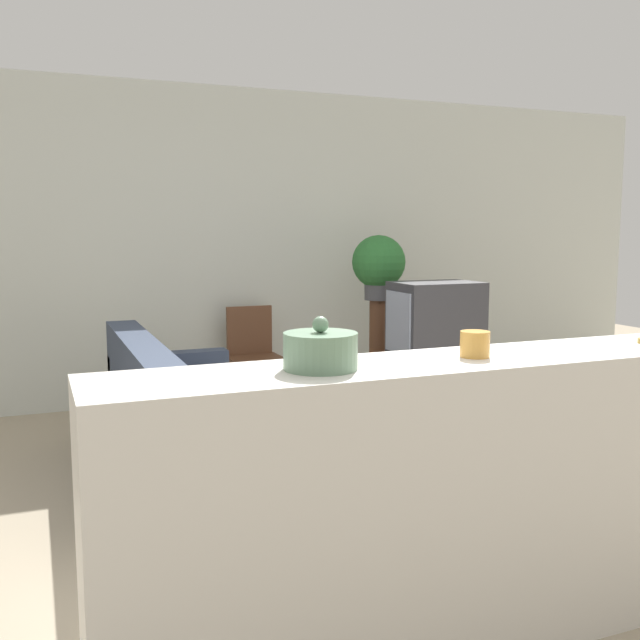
# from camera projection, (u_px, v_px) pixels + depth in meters

# --- Properties ---
(ground_plane) EXTENTS (14.00, 14.00, 0.00)m
(ground_plane) POSITION_uv_depth(u_px,v_px,m) (410.00, 560.00, 3.23)
(ground_plane) COLOR tan
(wall_back) EXTENTS (9.00, 0.06, 2.70)m
(wall_back) POSITION_uv_depth(u_px,v_px,m) (220.00, 245.00, 6.21)
(wall_back) COLOR silver
(wall_back) RESTS_ON ground_plane
(couch) EXTENTS (0.84, 1.98, 0.85)m
(couch) POSITION_uv_depth(u_px,v_px,m) (190.00, 428.00, 4.29)
(couch) COLOR #384256
(couch) RESTS_ON ground_plane
(tv_stand) EXTENTS (0.79, 0.48, 0.50)m
(tv_stand) POSITION_uv_depth(u_px,v_px,m) (434.00, 389.00, 5.55)
(tv_stand) COLOR brown
(tv_stand) RESTS_ON ground_plane
(television) EXTENTS (0.66, 0.45, 0.59)m
(television) POSITION_uv_depth(u_px,v_px,m) (435.00, 320.00, 5.48)
(television) COLOR #333338
(television) RESTS_ON tv_stand
(wooden_chair) EXTENTS (0.44, 0.44, 0.84)m
(wooden_chair) POSITION_uv_depth(u_px,v_px,m) (254.00, 352.00, 6.01)
(wooden_chair) COLOR brown
(wooden_chair) RESTS_ON ground_plane
(plant_stand) EXTENTS (0.15, 0.15, 0.89)m
(plant_stand) POSITION_uv_depth(u_px,v_px,m) (378.00, 351.00, 6.14)
(plant_stand) COLOR brown
(plant_stand) RESTS_ON ground_plane
(potted_plant) EXTENTS (0.46, 0.46, 0.55)m
(potted_plant) POSITION_uv_depth(u_px,v_px,m) (379.00, 264.00, 6.05)
(potted_plant) COLOR #4C4C51
(potted_plant) RESTS_ON plant_stand
(foreground_counter) EXTENTS (2.88, 0.44, 1.04)m
(foreground_counter) POSITION_uv_depth(u_px,v_px,m) (491.00, 495.00, 2.62)
(foreground_counter) COLOR silver
(foreground_counter) RESTS_ON ground_plane
(decorative_bowl) EXTENTS (0.24, 0.24, 0.17)m
(decorative_bowl) POSITION_uv_depth(u_px,v_px,m) (320.00, 350.00, 2.29)
(decorative_bowl) COLOR gray
(decorative_bowl) RESTS_ON foreground_counter
(candle_jar) EXTENTS (0.10, 0.10, 0.09)m
(candle_jar) POSITION_uv_depth(u_px,v_px,m) (475.00, 344.00, 2.51)
(candle_jar) COLOR gold
(candle_jar) RESTS_ON foreground_counter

